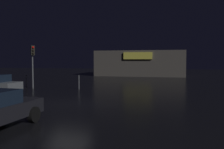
{
  "coord_description": "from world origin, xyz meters",
  "views": [
    {
      "loc": [
        5.94,
        -13.18,
        2.53
      ],
      "look_at": [
        1.29,
        5.33,
        1.44
      ],
      "focal_mm": 39.8,
      "sensor_mm": 36.0,
      "label": 1
    }
  ],
  "objects": [
    {
      "name": "bollard_kerb_a",
      "position": [
        -2.19,
        7.2,
        0.61
      ],
      "size": [
        0.09,
        0.09,
        1.23
      ],
      "primitive_type": "cylinder",
      "color": "#595B60",
      "rests_on": "ground"
    },
    {
      "name": "bollard_kerb_b",
      "position": [
        -7.73,
        7.69,
        0.56
      ],
      "size": [
        0.12,
        0.12,
        1.12
      ],
      "primitive_type": "cylinder",
      "color": "#595B60",
      "rests_on": "ground"
    },
    {
      "name": "ground_plane",
      "position": [
        0.0,
        0.0,
        0.0
      ],
      "size": [
        120.0,
        120.0,
        0.0
      ],
      "primitive_type": "plane",
      "color": "black"
    },
    {
      "name": "store_building",
      "position": [
        0.51,
        29.0,
        2.04
      ],
      "size": [
        14.24,
        8.82,
        4.08
      ],
      "color": "#4C4742",
      "rests_on": "ground"
    },
    {
      "name": "traffic_signal_opposite",
      "position": [
        -6.44,
        6.76,
        2.87
      ],
      "size": [
        0.42,
        0.42,
        3.86
      ],
      "color": "#595B60",
      "rests_on": "ground"
    }
  ]
}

